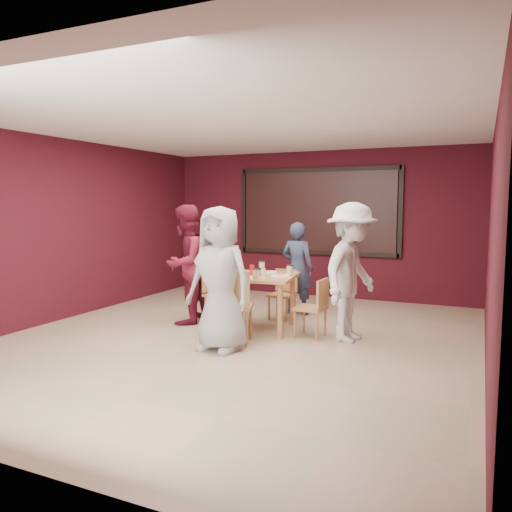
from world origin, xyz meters
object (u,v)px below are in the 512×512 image
at_px(dining_table, 259,282).
at_px(diner_front, 220,279).
at_px(chair_back, 284,291).
at_px(chair_right, 315,304).
at_px(chair_left, 219,290).
at_px(diner_back, 297,268).
at_px(diner_left, 186,264).
at_px(diner_right, 352,272).
at_px(chair_front, 233,302).

xyz_separation_m(dining_table, diner_front, (-0.03, -1.10, 0.19)).
bearing_deg(chair_back, dining_table, -94.49).
bearing_deg(chair_right, chair_left, 174.47).
distance_m(dining_table, diner_back, 1.21).
distance_m(diner_front, diner_left, 1.55).
height_order(dining_table, diner_right, diner_right).
bearing_deg(chair_left, chair_back, 44.36).
relative_size(chair_right, diner_left, 0.45).
height_order(chair_back, diner_front, diner_front).
relative_size(chair_front, diner_back, 0.64).
bearing_deg(dining_table, diner_left, -176.88).
xyz_separation_m(dining_table, diner_left, (-1.18, -0.06, 0.20)).
distance_m(dining_table, diner_left, 1.20).
bearing_deg(dining_table, diner_front, -91.63).
xyz_separation_m(chair_right, diner_front, (-0.89, -1.03, 0.43)).
relative_size(chair_front, chair_left, 1.06).
height_order(chair_right, diner_front, diner_front).
height_order(chair_left, diner_left, diner_left).
distance_m(dining_table, chair_right, 0.89).
bearing_deg(diner_right, diner_back, 54.64).
xyz_separation_m(diner_back, diner_right, (1.18, -1.22, 0.16)).
distance_m(chair_back, diner_front, 1.96).
bearing_deg(chair_back, diner_left, -144.89).
height_order(chair_back, chair_left, chair_left).
relative_size(chair_front, chair_back, 1.25).
relative_size(chair_left, diner_right, 0.50).
distance_m(chair_front, diner_back, 2.03).
xyz_separation_m(chair_front, diner_back, (0.15, 2.01, 0.21)).
bearing_deg(diner_right, dining_table, 99.81).
bearing_deg(diner_front, chair_back, 93.44).
height_order(chair_left, diner_front, diner_front).
distance_m(diner_back, diner_right, 1.70).
distance_m(chair_front, chair_back, 1.62).
relative_size(chair_right, diner_right, 0.44).
bearing_deg(diner_right, diner_left, 101.60).
distance_m(diner_left, diner_right, 2.51).
distance_m(diner_front, diner_back, 2.31).
xyz_separation_m(chair_front, chair_left, (-0.69, 0.88, -0.03)).
xyz_separation_m(chair_right, diner_back, (-0.71, 1.28, 0.30)).
height_order(chair_back, diner_left, diner_left).
relative_size(diner_front, diner_right, 0.97).
bearing_deg(diner_left, diner_back, 132.79).
xyz_separation_m(dining_table, chair_front, (-0.00, -0.81, -0.15)).
bearing_deg(dining_table, chair_left, 173.81).
distance_m(chair_left, diner_front, 1.40).
relative_size(diner_back, diner_left, 0.84).
bearing_deg(diner_front, chair_right, 55.39).
bearing_deg(chair_front, diner_left, 147.72).
bearing_deg(chair_left, dining_table, -6.19).
relative_size(chair_back, diner_back, 0.51).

